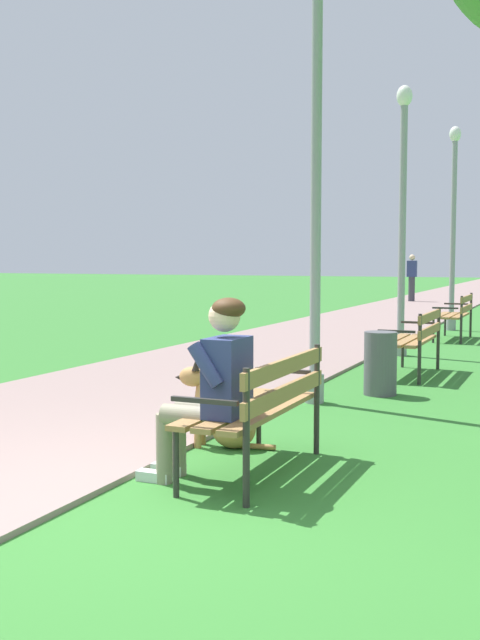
% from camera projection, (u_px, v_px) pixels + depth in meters
% --- Properties ---
extents(ground_plane, '(120.00, 120.00, 0.00)m').
position_uv_depth(ground_plane, '(106.00, 510.00, 4.55)').
color(ground_plane, '#33752D').
extents(paved_path, '(3.40, 60.00, 0.04)m').
position_uv_depth(paved_path, '(437.00, 300.00, 27.23)').
color(paved_path, gray).
rests_on(paved_path, ground).
extents(park_bench_near, '(0.55, 1.50, 0.85)m').
position_uv_depth(park_bench_near, '(261.00, 402.00, 5.26)').
color(park_bench_near, olive).
rests_on(park_bench_near, ground).
extents(park_bench_mid, '(0.55, 1.50, 0.85)m').
position_uv_depth(park_bench_mid, '(415.00, 336.00, 9.74)').
color(park_bench_mid, olive).
rests_on(park_bench_mid, ground).
extents(park_bench_far, '(0.55, 1.50, 0.85)m').
position_uv_depth(park_bench_far, '(456.00, 312.00, 14.06)').
color(park_bench_far, olive).
rests_on(park_bench_far, ground).
extents(person_seated_on_near_bench, '(0.74, 0.49, 1.25)m').
position_uv_depth(person_seated_on_near_bench, '(212.00, 383.00, 5.01)').
color(person_seated_on_near_bench, gray).
rests_on(person_seated_on_near_bench, ground).
extents(dog_shepherd, '(0.83, 0.34, 0.71)m').
position_uv_depth(dog_shepherd, '(221.00, 415.00, 6.04)').
color(dog_shepherd, '#B27F47').
rests_on(dog_shepherd, ground).
extents(lamp_post_near, '(0.24, 0.24, 4.71)m').
position_uv_depth(lamp_post_near, '(316.00, 167.00, 7.75)').
color(lamp_post_near, gray).
rests_on(lamp_post_near, ground).
extents(lamp_post_mid, '(0.24, 0.24, 4.12)m').
position_uv_depth(lamp_post_mid, '(402.00, 217.00, 11.64)').
color(lamp_post_mid, gray).
rests_on(lamp_post_mid, ground).
extents(lamp_post_far, '(0.24, 0.24, 4.23)m').
position_uv_depth(lamp_post_far, '(453.00, 226.00, 15.84)').
color(lamp_post_far, gray).
rests_on(lamp_post_far, ground).
extents(litter_bin, '(0.36, 0.36, 0.70)m').
position_uv_depth(litter_bin, '(380.00, 363.00, 8.38)').
color(litter_bin, '#515156').
rests_on(litter_bin, ground).
extents(pedestrian_distant, '(0.32, 0.22, 1.65)m').
position_uv_depth(pedestrian_distant, '(412.00, 278.00, 26.21)').
color(pedestrian_distant, '#383842').
rests_on(pedestrian_distant, ground).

